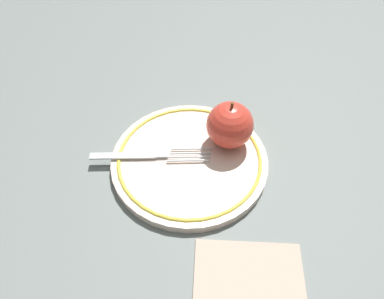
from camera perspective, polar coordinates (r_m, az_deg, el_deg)
ground_plane at (r=0.61m, az=-0.00°, el=-1.03°), size 2.00×2.00×0.00m
plate at (r=0.59m, az=-0.00°, el=-1.78°), size 0.25×0.25×0.02m
apple_red_whole at (r=0.59m, az=5.80°, el=3.73°), size 0.07×0.07×0.08m
fork at (r=0.59m, az=-6.91°, el=-0.90°), size 0.07×0.19×0.00m
napkin_folded at (r=0.51m, az=8.74°, el=-19.70°), size 0.14×0.16×0.01m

